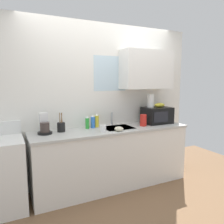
{
  "coord_description": "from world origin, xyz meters",
  "views": [
    {
      "loc": [
        -1.43,
        -2.93,
        1.61
      ],
      "look_at": [
        0.0,
        0.0,
        1.15
      ],
      "focal_mm": 35.51,
      "sensor_mm": 36.0,
      "label": 1
    }
  ],
  "objects_px": {
    "banana_bunch": "(160,105)",
    "cereal_canister": "(143,120)",
    "mug_white": "(103,128)",
    "small_bowl": "(119,129)",
    "dish_soap_bottle_green": "(87,123)",
    "paper_towel_roll": "(151,101)",
    "utensil_crock": "(61,127)",
    "dish_soap_bottle_blue": "(93,122)",
    "dish_soap_bottle_yellow": "(97,121)",
    "coffee_maker": "(44,126)",
    "microwave": "(157,115)"
  },
  "relations": [
    {
      "from": "mug_white",
      "to": "cereal_canister",
      "type": "bearing_deg",
      "value": 6.98
    },
    {
      "from": "coffee_maker",
      "to": "small_bowl",
      "type": "height_order",
      "value": "coffee_maker"
    },
    {
      "from": "cereal_canister",
      "to": "mug_white",
      "type": "bearing_deg",
      "value": -173.02
    },
    {
      "from": "dish_soap_bottle_blue",
      "to": "paper_towel_roll",
      "type": "bearing_deg",
      "value": -3.6
    },
    {
      "from": "coffee_maker",
      "to": "microwave",
      "type": "bearing_deg",
      "value": -1.87
    },
    {
      "from": "dish_soap_bottle_yellow",
      "to": "cereal_canister",
      "type": "xyz_separation_m",
      "value": [
        0.69,
        -0.25,
        -0.01
      ]
    },
    {
      "from": "microwave",
      "to": "dish_soap_bottle_blue",
      "type": "relative_size",
      "value": 2.23
    },
    {
      "from": "dish_soap_bottle_yellow",
      "to": "small_bowl",
      "type": "xyz_separation_m",
      "value": [
        0.18,
        -0.4,
        -0.07
      ]
    },
    {
      "from": "paper_towel_roll",
      "to": "dish_soap_bottle_blue",
      "type": "bearing_deg",
      "value": 176.4
    },
    {
      "from": "microwave",
      "to": "banana_bunch",
      "type": "distance_m",
      "value": 0.18
    },
    {
      "from": "paper_towel_roll",
      "to": "dish_soap_bottle_yellow",
      "type": "bearing_deg",
      "value": 174.1
    },
    {
      "from": "dish_soap_bottle_yellow",
      "to": "dish_soap_bottle_blue",
      "type": "relative_size",
      "value": 1.04
    },
    {
      "from": "banana_bunch",
      "to": "utensil_crock",
      "type": "relative_size",
      "value": 0.73
    },
    {
      "from": "banana_bunch",
      "to": "microwave",
      "type": "bearing_deg",
      "value": -178.23
    },
    {
      "from": "paper_towel_roll",
      "to": "cereal_canister",
      "type": "xyz_separation_m",
      "value": [
        -0.24,
        -0.15,
        -0.29
      ]
    },
    {
      "from": "dish_soap_bottle_yellow",
      "to": "cereal_canister",
      "type": "distance_m",
      "value": 0.74
    },
    {
      "from": "cereal_canister",
      "to": "small_bowl",
      "type": "distance_m",
      "value": 0.54
    },
    {
      "from": "banana_bunch",
      "to": "utensil_crock",
      "type": "xyz_separation_m",
      "value": [
        -1.65,
        0.07,
        -0.23
      ]
    },
    {
      "from": "microwave",
      "to": "utensil_crock",
      "type": "xyz_separation_m",
      "value": [
        -1.6,
        0.07,
        -0.06
      ]
    },
    {
      "from": "banana_bunch",
      "to": "coffee_maker",
      "type": "height_order",
      "value": "banana_bunch"
    },
    {
      "from": "paper_towel_roll",
      "to": "dish_soap_bottle_yellow",
      "type": "distance_m",
      "value": 0.98
    },
    {
      "from": "paper_towel_roll",
      "to": "small_bowl",
      "type": "relative_size",
      "value": 1.69
    },
    {
      "from": "banana_bunch",
      "to": "dish_soap_bottle_green",
      "type": "relative_size",
      "value": 1.02
    },
    {
      "from": "mug_white",
      "to": "small_bowl",
      "type": "relative_size",
      "value": 0.73
    },
    {
      "from": "dish_soap_bottle_blue",
      "to": "utensil_crock",
      "type": "bearing_deg",
      "value": -174.93
    },
    {
      "from": "paper_towel_roll",
      "to": "coffee_maker",
      "type": "xyz_separation_m",
      "value": [
        -1.73,
        0.01,
        -0.28
      ]
    },
    {
      "from": "utensil_crock",
      "to": "small_bowl",
      "type": "height_order",
      "value": "utensil_crock"
    },
    {
      "from": "banana_bunch",
      "to": "cereal_canister",
      "type": "bearing_deg",
      "value": -165.62
    },
    {
      "from": "utensil_crock",
      "to": "small_bowl",
      "type": "bearing_deg",
      "value": -23.11
    },
    {
      "from": "dish_soap_bottle_green",
      "to": "mug_white",
      "type": "relative_size",
      "value": 2.06
    },
    {
      "from": "paper_towel_roll",
      "to": "dish_soap_bottle_blue",
      "type": "relative_size",
      "value": 1.06
    },
    {
      "from": "coffee_maker",
      "to": "utensil_crock",
      "type": "distance_m",
      "value": 0.23
    },
    {
      "from": "banana_bunch",
      "to": "cereal_canister",
      "type": "xyz_separation_m",
      "value": [
        -0.39,
        -0.1,
        -0.21
      ]
    },
    {
      "from": "paper_towel_roll",
      "to": "cereal_canister",
      "type": "bearing_deg",
      "value": -147.99
    },
    {
      "from": "small_bowl",
      "to": "dish_soap_bottle_green",
      "type": "bearing_deg",
      "value": 134.84
    },
    {
      "from": "microwave",
      "to": "paper_towel_roll",
      "type": "distance_m",
      "value": 0.27
    },
    {
      "from": "banana_bunch",
      "to": "small_bowl",
      "type": "relative_size",
      "value": 1.54
    },
    {
      "from": "dish_soap_bottle_green",
      "to": "banana_bunch",
      "type": "bearing_deg",
      "value": -4.65
    },
    {
      "from": "microwave",
      "to": "dish_soap_bottle_green",
      "type": "relative_size",
      "value": 2.35
    },
    {
      "from": "paper_towel_roll",
      "to": "utensil_crock",
      "type": "relative_size",
      "value": 0.8
    },
    {
      "from": "microwave",
      "to": "small_bowl",
      "type": "bearing_deg",
      "value": -163.79
    },
    {
      "from": "microwave",
      "to": "banana_bunch",
      "type": "height_order",
      "value": "banana_bunch"
    },
    {
      "from": "coffee_maker",
      "to": "banana_bunch",
      "type": "bearing_deg",
      "value": -1.77
    },
    {
      "from": "microwave",
      "to": "dish_soap_bottle_green",
      "type": "height_order",
      "value": "microwave"
    },
    {
      "from": "microwave",
      "to": "utensil_crock",
      "type": "bearing_deg",
      "value": 177.45
    },
    {
      "from": "dish_soap_bottle_blue",
      "to": "utensil_crock",
      "type": "xyz_separation_m",
      "value": [
        -0.49,
        -0.04,
        -0.03
      ]
    },
    {
      "from": "coffee_maker",
      "to": "small_bowl",
      "type": "distance_m",
      "value": 1.03
    },
    {
      "from": "microwave",
      "to": "utensil_crock",
      "type": "distance_m",
      "value": 1.61
    },
    {
      "from": "paper_towel_roll",
      "to": "dish_soap_bottle_blue",
      "type": "height_order",
      "value": "paper_towel_roll"
    },
    {
      "from": "mug_white",
      "to": "small_bowl",
      "type": "bearing_deg",
      "value": -15.26
    }
  ]
}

